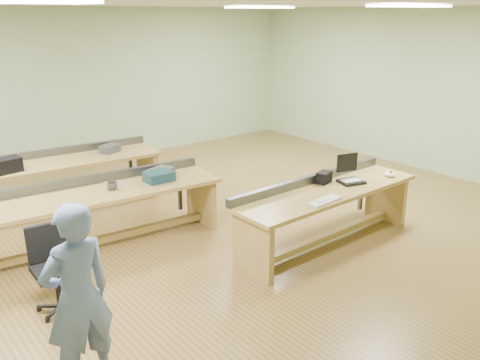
# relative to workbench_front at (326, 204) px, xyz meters

# --- Properties ---
(floor) EXTENTS (10.00, 10.00, 0.00)m
(floor) POSITION_rel_workbench_front_xyz_m (-1.03, 1.53, -0.55)
(floor) COLOR olive
(floor) RESTS_ON ground
(ceiling) EXTENTS (10.00, 10.00, 0.00)m
(ceiling) POSITION_rel_workbench_front_xyz_m (-1.03, 1.53, 2.45)
(ceiling) COLOR silver
(ceiling) RESTS_ON wall_back
(wall_back) EXTENTS (10.00, 0.04, 3.00)m
(wall_back) POSITION_rel_workbench_front_xyz_m (-1.03, 5.53, 0.95)
(wall_back) COLOR #9FB98C
(wall_back) RESTS_ON floor
(wall_right) EXTENTS (0.04, 8.00, 3.00)m
(wall_right) POSITION_rel_workbench_front_xyz_m (3.97, 1.53, 0.95)
(wall_right) COLOR #9FB98C
(wall_right) RESTS_ON floor
(fluor_panels) EXTENTS (6.20, 3.50, 0.03)m
(fluor_panels) POSITION_rel_workbench_front_xyz_m (-1.03, 1.53, 2.42)
(fluor_panels) COLOR white
(fluor_panels) RESTS_ON ceiling
(workbench_front) EXTENTS (2.77, 0.79, 0.86)m
(workbench_front) POSITION_rel_workbench_front_xyz_m (0.00, 0.00, 0.00)
(workbench_front) COLOR tan
(workbench_front) RESTS_ON floor
(workbench_mid) EXTENTS (3.16, 1.10, 0.86)m
(workbench_mid) POSITION_rel_workbench_front_xyz_m (-2.28, 1.77, 0.01)
(workbench_mid) COLOR tan
(workbench_mid) RESTS_ON floor
(workbench_back) EXTENTS (3.12, 1.07, 0.86)m
(workbench_back) POSITION_rel_workbench_front_xyz_m (-2.19, 3.45, 0.01)
(workbench_back) COLOR tan
(workbench_back) RESTS_ON floor
(person) EXTENTS (0.61, 0.44, 1.58)m
(person) POSITION_rel_workbench_front_xyz_m (-3.50, -0.58, 0.23)
(person) COLOR #677BA8
(person) RESTS_ON floor
(laptop_base) EXTENTS (0.37, 0.33, 0.03)m
(laptop_base) POSITION_rel_workbench_front_xyz_m (0.44, -0.03, 0.21)
(laptop_base) COLOR black
(laptop_base) RESTS_ON workbench_front
(laptop_screen) EXTENTS (0.31, 0.10, 0.25)m
(laptop_screen) POSITION_rel_workbench_front_xyz_m (0.48, 0.08, 0.44)
(laptop_screen) COLOR black
(laptop_screen) RESTS_ON laptop_base
(keyboard) EXTENTS (0.48, 0.19, 0.03)m
(keyboard) POSITION_rel_workbench_front_xyz_m (-0.37, -0.30, 0.21)
(keyboard) COLOR beige
(keyboard) RESTS_ON workbench_front
(trackball_mouse) EXTENTS (0.15, 0.17, 0.07)m
(trackball_mouse) POSITION_rel_workbench_front_xyz_m (1.07, -0.19, 0.23)
(trackball_mouse) COLOR white
(trackball_mouse) RESTS_ON workbench_front
(camera_bag) EXTENTS (0.25, 0.20, 0.15)m
(camera_bag) POSITION_rel_workbench_front_xyz_m (0.17, 0.20, 0.27)
(camera_bag) COLOR black
(camera_bag) RESTS_ON workbench_front
(task_chair) EXTENTS (0.50, 0.50, 0.89)m
(task_chair) POSITION_rel_workbench_front_xyz_m (-3.28, 0.65, -0.23)
(task_chair) COLOR black
(task_chair) RESTS_ON floor
(parts_bin_teal) EXTENTS (0.38, 0.29, 0.13)m
(parts_bin_teal) POSITION_rel_workbench_front_xyz_m (-1.49, 1.63, 0.26)
(parts_bin_teal) COLOR #12313A
(parts_bin_teal) RESTS_ON workbench_mid
(parts_bin_grey) EXTENTS (0.45, 0.36, 0.11)m
(parts_bin_grey) POSITION_rel_workbench_front_xyz_m (-1.38, 1.81, 0.25)
(parts_bin_grey) COLOR #38383B
(parts_bin_grey) RESTS_ON workbench_mid
(mug) EXTENTS (0.12, 0.12, 0.10)m
(mug) POSITION_rel_workbench_front_xyz_m (-2.13, 1.69, 0.24)
(mug) COLOR #38383B
(mug) RESTS_ON workbench_mid
(drinks_can) EXTENTS (0.07, 0.07, 0.11)m
(drinks_can) POSITION_rel_workbench_front_xyz_m (-2.20, 1.71, 0.25)
(drinks_can) COLOR silver
(drinks_can) RESTS_ON workbench_mid
(storage_box_back) EXTENTS (0.39, 0.30, 0.20)m
(storage_box_back) POSITION_rel_workbench_front_xyz_m (-2.95, 3.31, 0.30)
(storage_box_back) COLOR black
(storage_box_back) RESTS_ON workbench_back
(tray_back) EXTENTS (0.36, 0.32, 0.12)m
(tray_back) POSITION_rel_workbench_front_xyz_m (-1.36, 3.41, 0.26)
(tray_back) COLOR #38383B
(tray_back) RESTS_ON workbench_back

